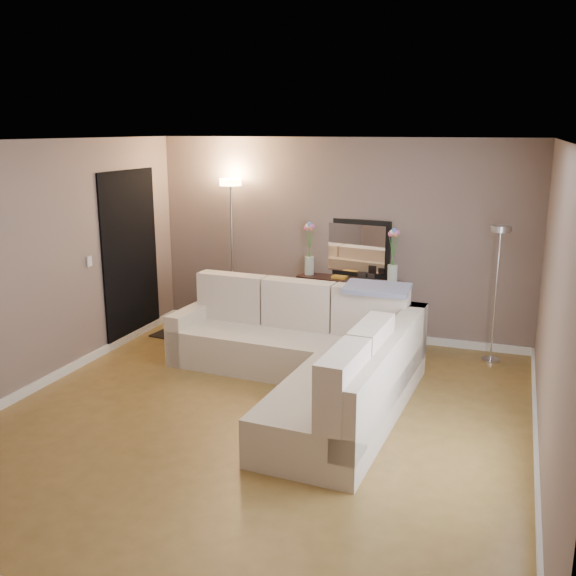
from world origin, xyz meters
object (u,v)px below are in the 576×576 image
(floor_lamp_lit, at_px, (231,224))
(floor_lamp_unlit, at_px, (498,267))
(sectional_sofa, at_px, (311,355))
(console_table, at_px, (342,305))

(floor_lamp_lit, bearing_deg, floor_lamp_unlit, -3.46)
(sectional_sofa, distance_m, floor_lamp_lit, 2.63)
(sectional_sofa, xyz_separation_m, console_table, (-0.12, 1.70, 0.10))
(console_table, xyz_separation_m, floor_lamp_unlit, (1.89, -0.20, 0.69))
(floor_lamp_unlit, bearing_deg, floor_lamp_lit, 176.54)
(sectional_sofa, height_order, floor_lamp_unlit, floor_lamp_unlit)
(console_table, bearing_deg, floor_lamp_lit, 179.66)
(console_table, height_order, floor_lamp_unlit, floor_lamp_unlit)
(sectional_sofa, distance_m, console_table, 1.71)
(sectional_sofa, height_order, console_table, sectional_sofa)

